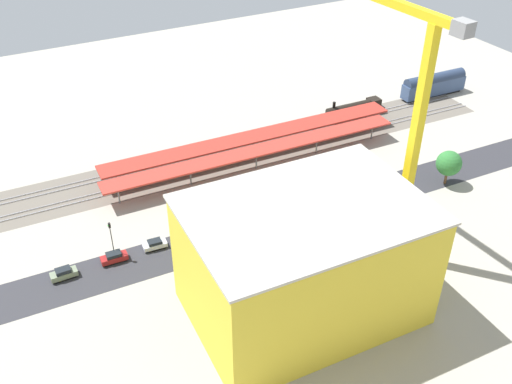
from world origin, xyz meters
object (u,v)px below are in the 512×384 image
at_px(street_tree_2, 223,234).
at_px(traffic_light, 111,235).
at_px(parked_car_5, 155,245).
at_px(box_truck_1, 316,215).
at_px(locomotive, 356,109).
at_px(parked_car_7, 64,274).
at_px(platform_canopy_far, 253,137).
at_px(parked_car_2, 272,207).
at_px(construction_building, 304,262).
at_px(street_tree_0, 246,230).
at_px(box_truck_0, 266,236).
at_px(tower_crane, 409,124).
at_px(platform_canopy_near, 256,151).
at_px(parked_car_1, 306,197).
at_px(parked_car_6, 114,258).
at_px(parked_car_3, 239,220).
at_px(street_tree_1, 449,163).
at_px(parked_car_0, 342,185).
at_px(parked_car_4, 196,232).
at_px(passenger_coach, 434,84).

xyz_separation_m(street_tree_2, traffic_light, (15.91, -8.97, -0.55)).
relative_size(parked_car_5, box_truck_1, 0.47).
distance_m(locomotive, parked_car_7, 79.32).
distance_m(platform_canopy_far, parked_car_2, 22.07).
distance_m(construction_building, street_tree_0, 15.19).
distance_m(parked_car_5, box_truck_0, 19.07).
bearing_deg(tower_crane, platform_canopy_near, -77.02).
height_order(parked_car_1, box_truck_1, box_truck_1).
height_order(parked_car_6, parked_car_7, parked_car_7).
xyz_separation_m(platform_canopy_far, locomotive, (-29.98, -3.79, -1.99)).
xyz_separation_m(platform_canopy_far, parked_car_7, (45.28, 21.25, -2.89)).
bearing_deg(platform_canopy_far, parked_car_7, 25.14).
bearing_deg(platform_canopy_far, parked_car_2, 71.52).
height_order(parked_car_3, street_tree_1, street_tree_1).
bearing_deg(parked_car_1, tower_crane, 103.87).
relative_size(parked_car_2, street_tree_0, 0.62).
bearing_deg(parked_car_1, parked_car_3, 2.58).
bearing_deg(street_tree_2, locomotive, -147.10).
xyz_separation_m(parked_car_0, parked_car_7, (54.22, 0.51, 0.05)).
height_order(parked_car_4, parked_car_6, same).
relative_size(parked_car_4, box_truck_1, 0.47).
height_order(parked_car_0, traffic_light, traffic_light).
bearing_deg(street_tree_1, parked_car_3, -9.95).
relative_size(platform_canopy_far, parked_car_4, 15.93).
bearing_deg(parked_car_2, tower_crane, 122.40).
distance_m(parked_car_0, parked_car_2, 15.88).
bearing_deg(traffic_light, street_tree_1, 172.22).
height_order(parked_car_7, traffic_light, traffic_light).
xyz_separation_m(parked_car_4, tower_crane, (-27.56, 18.60, 23.08)).
height_order(platform_canopy_near, parked_car_6, platform_canopy_near).
distance_m(platform_canopy_near, street_tree_1, 37.99).
bearing_deg(platform_canopy_far, construction_building, 71.18).
distance_m(box_truck_0, traffic_light, 25.84).
relative_size(parked_car_7, tower_crane, 0.10).
xyz_separation_m(parked_car_2, street_tree_1, (-34.89, 8.17, 3.93)).
height_order(parked_car_7, box_truck_1, box_truck_1).
distance_m(platform_canopy_near, construction_building, 40.72).
xyz_separation_m(parked_car_0, parked_car_1, (8.46, 0.15, -0.04)).
height_order(platform_canopy_near, platform_canopy_far, platform_canopy_near).
bearing_deg(street_tree_0, box_truck_1, -170.98).
xyz_separation_m(parked_car_7, street_tree_1, (-73.24, 7.67, 3.85)).
bearing_deg(construction_building, parked_car_7, -35.92).
distance_m(locomotive, traffic_light, 70.87).
distance_m(parked_car_2, parked_car_3, 7.22).
relative_size(passenger_coach, box_truck_1, 2.04).
bearing_deg(parked_car_5, parked_car_6, 1.15).
relative_size(parked_car_3, parked_car_4, 1.09).
distance_m(parked_car_5, parked_car_6, 7.12).
distance_m(parked_car_1, construction_building, 29.71).
height_order(platform_canopy_far, passenger_coach, passenger_coach).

